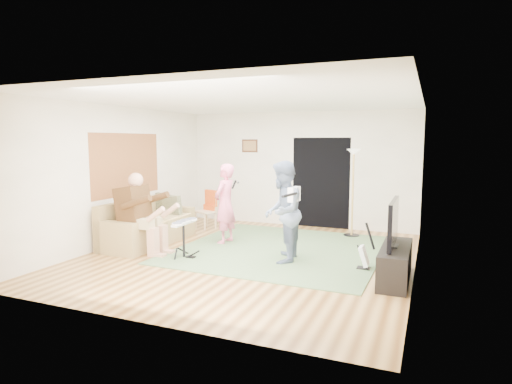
% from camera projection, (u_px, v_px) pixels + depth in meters
% --- Properties ---
extents(floor, '(6.00, 6.00, 0.00)m').
position_uv_depth(floor, '(248.00, 256.00, 7.54)').
color(floor, brown).
rests_on(floor, ground).
extents(walls, '(5.50, 6.00, 2.70)m').
position_uv_depth(walls, '(248.00, 180.00, 7.38)').
color(walls, silver).
rests_on(walls, floor).
extents(ceiling, '(6.00, 6.00, 0.00)m').
position_uv_depth(ceiling, '(248.00, 101.00, 7.22)').
color(ceiling, white).
rests_on(ceiling, walls).
extents(window_blinds, '(0.00, 2.05, 2.05)m').
position_uv_depth(window_blinds, '(127.00, 165.00, 8.58)').
color(window_blinds, '#9C5C30').
rests_on(window_blinds, walls).
extents(doorway, '(2.10, 0.00, 2.10)m').
position_uv_depth(doorway, '(321.00, 183.00, 9.96)').
color(doorway, black).
rests_on(doorway, walls).
extents(picture_frame, '(0.42, 0.03, 0.32)m').
position_uv_depth(picture_frame, '(250.00, 146.00, 10.53)').
color(picture_frame, '#3F2314').
rests_on(picture_frame, walls).
extents(area_rug, '(3.71, 3.78, 0.02)m').
position_uv_depth(area_rug, '(280.00, 249.00, 8.00)').
color(area_rug, '#4C693F').
rests_on(area_rug, floor).
extents(sofa, '(0.87, 2.12, 0.86)m').
position_uv_depth(sofa, '(145.00, 229.00, 8.50)').
color(sofa, '#9B824D').
rests_on(sofa, floor).
extents(drummer, '(0.95, 0.53, 1.46)m').
position_uv_depth(drummer, '(143.00, 222.00, 7.71)').
color(drummer, '#482C14').
rests_on(drummer, sofa).
extents(drum_kit, '(0.36, 0.65, 0.67)m').
position_uv_depth(drum_kit, '(184.00, 241.00, 7.42)').
color(drum_kit, black).
rests_on(drum_kit, floor).
extents(singer, '(0.42, 0.61, 1.58)m').
position_uv_depth(singer, '(225.00, 204.00, 8.43)').
color(singer, '#EA6588').
rests_on(singer, floor).
extents(microphone, '(0.06, 0.06, 0.24)m').
position_uv_depth(microphone, '(234.00, 185.00, 8.31)').
color(microphone, black).
rests_on(microphone, singer).
extents(guitarist, '(0.77, 0.92, 1.70)m').
position_uv_depth(guitarist, '(282.00, 212.00, 7.11)').
color(guitarist, slate).
rests_on(guitarist, floor).
extents(guitar_held, '(0.19, 0.61, 0.26)m').
position_uv_depth(guitar_held, '(294.00, 194.00, 7.00)').
color(guitar_held, white).
rests_on(guitar_held, guitarist).
extents(guitar_spare, '(0.27, 0.24, 0.76)m').
position_uv_depth(guitar_spare, '(364.00, 256.00, 6.75)').
color(guitar_spare, black).
rests_on(guitar_spare, floor).
extents(torchiere_lamp, '(0.33, 0.33, 1.85)m').
position_uv_depth(torchiere_lamp, '(353.00, 177.00, 8.98)').
color(torchiere_lamp, black).
rests_on(torchiere_lamp, floor).
extents(dining_chair, '(0.49, 0.51, 0.89)m').
position_uv_depth(dining_chair, '(206.00, 215.00, 9.87)').
color(dining_chair, beige).
rests_on(dining_chair, floor).
extents(tv_cabinet, '(0.40, 1.40, 0.50)m').
position_uv_depth(tv_cabinet, '(395.00, 263.00, 6.22)').
color(tv_cabinet, black).
rests_on(tv_cabinet, floor).
extents(television, '(0.06, 1.10, 0.66)m').
position_uv_depth(television, '(393.00, 223.00, 6.17)').
color(television, black).
rests_on(television, tv_cabinet).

